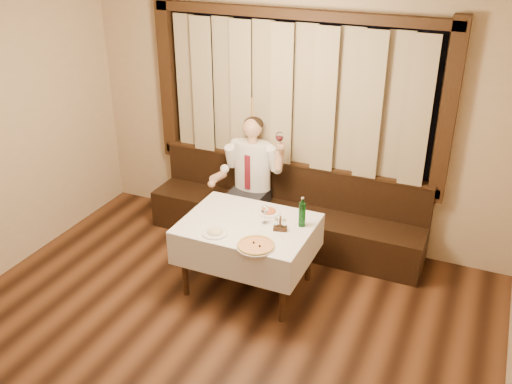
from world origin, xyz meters
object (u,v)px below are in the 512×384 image
at_px(green_bottle, 302,214).
at_px(banquette, 285,217).
at_px(pasta_red, 269,210).
at_px(pasta_cream, 215,230).
at_px(dining_table, 248,232).
at_px(pizza, 256,246).
at_px(seated_man, 250,172).
at_px(cruet_caddy, 280,226).

bearing_deg(green_bottle, banquette, 120.10).
bearing_deg(pasta_red, pasta_cream, -117.33).
bearing_deg(dining_table, green_bottle, 17.34).
bearing_deg(pizza, banquette, 100.33).
height_order(green_bottle, seated_man, seated_man).
distance_m(green_bottle, cruet_caddy, 0.24).
bearing_deg(pizza, pasta_cream, 171.88).
relative_size(pasta_cream, green_bottle, 0.82).
relative_size(dining_table, seated_man, 0.87).
relative_size(pasta_red, green_bottle, 0.80).
distance_m(banquette, pasta_red, 0.90).
relative_size(pasta_red, cruet_caddy, 1.72).
height_order(green_bottle, cruet_caddy, green_bottle).
distance_m(pizza, pasta_red, 0.67).
xyz_separation_m(pasta_red, seated_man, (-0.50, 0.66, 0.05)).
bearing_deg(pasta_cream, banquette, 81.75).
distance_m(pasta_red, green_bottle, 0.42).
bearing_deg(dining_table, cruet_caddy, -1.52).
bearing_deg(seated_man, pasta_red, -52.78).
xyz_separation_m(dining_table, seated_man, (-0.40, 0.93, 0.19)).
relative_size(dining_table, pizza, 3.52).
relative_size(pizza, pasta_cream, 1.44).
height_order(pasta_red, seated_man, seated_man).
bearing_deg(pasta_cream, dining_table, 58.41).
xyz_separation_m(dining_table, pasta_red, (0.11, 0.27, 0.14)).
bearing_deg(banquette, seated_man, -167.13).
height_order(pizza, pasta_cream, pasta_cream).
xyz_separation_m(pasta_cream, green_bottle, (0.70, 0.47, 0.10)).
xyz_separation_m(banquette, pizza, (0.26, -1.40, 0.46)).
xyz_separation_m(banquette, pasta_red, (0.11, -0.75, 0.48)).
bearing_deg(banquette, pasta_red, -81.82).
bearing_deg(dining_table, pasta_red, 68.11).
height_order(banquette, pasta_red, banquette).
bearing_deg(green_bottle, seated_man, 139.16).
height_order(pasta_cream, seated_man, seated_man).
relative_size(banquette, pizza, 8.86).
relative_size(cruet_caddy, seated_man, 0.10).
distance_m(pasta_red, seated_man, 0.83).
bearing_deg(seated_man, pizza, -63.61).
xyz_separation_m(green_bottle, cruet_caddy, (-0.16, -0.17, -0.08)).
relative_size(pasta_red, seated_man, 0.17).
height_order(dining_table, green_bottle, green_bottle).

